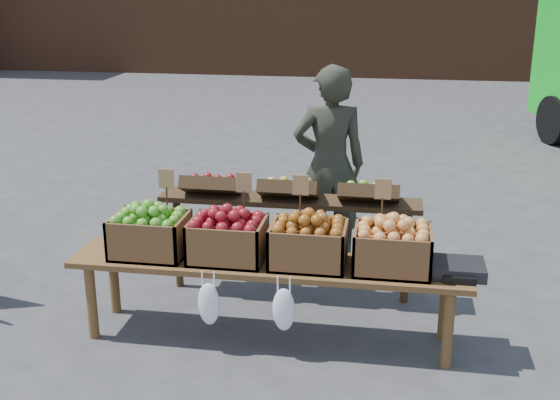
% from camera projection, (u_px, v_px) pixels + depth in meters
% --- Properties ---
extents(ground, '(80.00, 80.00, 0.00)m').
position_uv_depth(ground, '(272.00, 321.00, 5.13)').
color(ground, '#3F3F41').
extents(vendor, '(0.71, 0.56, 1.73)m').
position_uv_depth(vendor, '(329.00, 166.00, 6.00)').
color(vendor, '#292B20').
rests_on(vendor, ground).
extents(back_table, '(2.10, 0.44, 1.04)m').
position_uv_depth(back_table, '(289.00, 232.00, 5.42)').
color(back_table, '#342514').
rests_on(back_table, ground).
extents(display_bench, '(2.70, 0.56, 0.57)m').
position_uv_depth(display_bench, '(268.00, 300.00, 4.82)').
color(display_bench, brown).
rests_on(display_bench, ground).
extents(crate_golden_apples, '(0.50, 0.40, 0.28)m').
position_uv_depth(crate_golden_apples, '(150.00, 235.00, 4.82)').
color(crate_golden_apples, '#4D962E').
rests_on(crate_golden_apples, display_bench).
extents(crate_russet_pears, '(0.50, 0.40, 0.28)m').
position_uv_depth(crate_russet_pears, '(228.00, 240.00, 4.74)').
color(crate_russet_pears, '#620513').
rests_on(crate_russet_pears, display_bench).
extents(crate_red_apples, '(0.50, 0.40, 0.28)m').
position_uv_depth(crate_red_apples, '(308.00, 245.00, 4.65)').
color(crate_red_apples, '#9F5F19').
rests_on(crate_red_apples, display_bench).
extents(crate_green_apples, '(0.50, 0.40, 0.28)m').
position_uv_depth(crate_green_apples, '(392.00, 250.00, 4.56)').
color(crate_green_apples, gold).
rests_on(crate_green_apples, display_bench).
extents(weighing_scale, '(0.34, 0.30, 0.08)m').
position_uv_depth(weighing_scale, '(458.00, 268.00, 4.53)').
color(weighing_scale, black).
rests_on(weighing_scale, display_bench).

